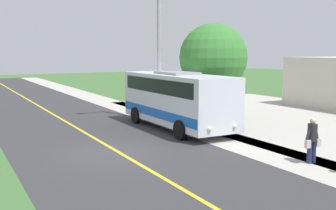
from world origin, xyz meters
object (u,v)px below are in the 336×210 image
(shuttle_bus_front, at_px, (177,98))
(tree_curbside, at_px, (213,58))
(pedestrian_with_bags, at_px, (312,139))
(street_light_pole, at_px, (157,40))

(shuttle_bus_front, distance_m, tree_curbside, 3.63)
(shuttle_bus_front, xyz_separation_m, pedestrian_with_bags, (-0.94, 7.98, -0.74))
(shuttle_bus_front, relative_size, tree_curbside, 1.43)
(pedestrian_with_bags, bearing_deg, street_light_pole, -86.96)
(tree_curbside, bearing_deg, street_light_pole, -38.01)
(shuttle_bus_front, distance_m, pedestrian_with_bags, 8.07)
(tree_curbside, bearing_deg, shuttle_bus_front, 17.72)
(shuttle_bus_front, xyz_separation_m, street_light_pole, (-0.36, -2.89, 3.02))
(shuttle_bus_front, relative_size, street_light_pole, 0.94)
(street_light_pole, bearing_deg, pedestrian_with_bags, 93.04)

